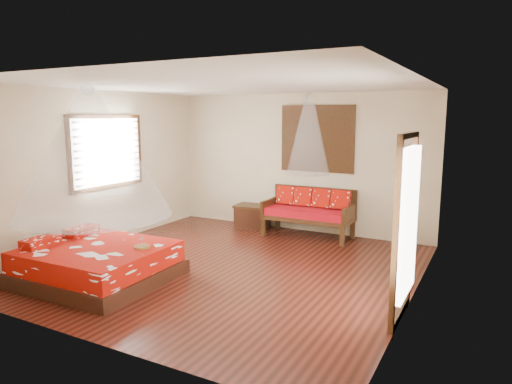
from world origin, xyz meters
TOP-DOWN VIEW (x-y plane):
  - room at (0.00, 0.00)m, footprint 5.54×5.54m
  - bed at (-1.38, -1.38)m, footprint 1.99×1.81m
  - daybed at (0.40, 2.38)m, footprint 1.73×0.77m
  - storage_chest at (-0.91, 2.45)m, footprint 0.75×0.57m
  - shutter_panel at (0.40, 2.72)m, footprint 1.52×0.06m
  - window_left at (-2.71, 0.20)m, footprint 0.10×1.74m
  - glazed_door at (2.72, -0.60)m, footprint 0.08×1.02m
  - wine_tray at (-0.75, -1.13)m, footprint 0.23×0.23m
  - mosquito_net_main at (-1.37, -1.38)m, footprint 2.15×2.15m
  - mosquito_net_daybed at (0.40, 2.25)m, footprint 0.83×0.83m

SIDE VIEW (x-z plane):
  - storage_chest at x=-0.91m, z-range 0.00..0.49m
  - bed at x=-1.38m, z-range -0.06..0.57m
  - daybed at x=0.40m, z-range 0.05..0.99m
  - wine_tray at x=-0.75m, z-range 0.45..0.65m
  - glazed_door at x=2.72m, z-range -0.01..2.15m
  - room at x=0.00m, z-range -0.02..2.82m
  - window_left at x=-2.71m, z-range 1.03..2.37m
  - mosquito_net_main at x=-1.37m, z-range 0.95..2.75m
  - shutter_panel at x=0.40m, z-range 1.24..2.56m
  - mosquito_net_daybed at x=0.40m, z-range 1.25..2.75m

